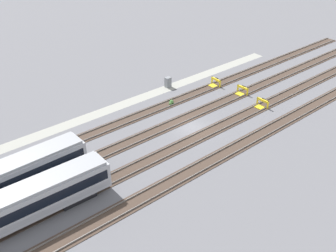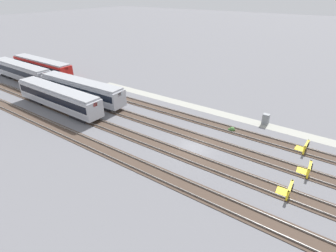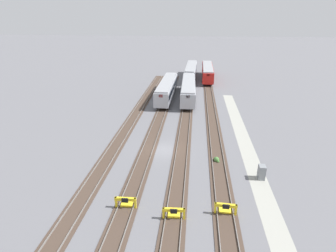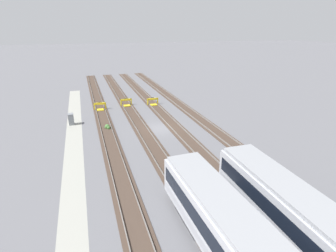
{
  "view_description": "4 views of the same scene",
  "coord_description": "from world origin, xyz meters",
  "px_view_note": "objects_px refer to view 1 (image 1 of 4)",
  "views": [
    {
      "loc": [
        30.09,
        31.41,
        26.99
      ],
      "look_at": [
        3.98,
        -0.0,
        1.8
      ],
      "focal_mm": 42.0,
      "sensor_mm": 36.0,
      "label": 1
    },
    {
      "loc": [
        -12.88,
        24.47,
        17.58
      ],
      "look_at": [
        3.98,
        -0.0,
        1.8
      ],
      "focal_mm": 28.0,
      "sensor_mm": 36.0,
      "label": 2
    },
    {
      "loc": [
        -30.46,
        -3.68,
        16.57
      ],
      "look_at": [
        3.98,
        -0.0,
        1.8
      ],
      "focal_mm": 28.0,
      "sensor_mm": 36.0,
      "label": 3
    },
    {
      "loc": [
        31.77,
        -9.15,
        12.92
      ],
      "look_at": [
        3.98,
        -0.0,
        1.8
      ],
      "focal_mm": 28.0,
      "sensor_mm": 36.0,
      "label": 4
    }
  ],
  "objects_px": {
    "subway_car_front_row_leftmost": "(18,207)",
    "weed_clump": "(171,102)",
    "subway_car_front_row_left_inner": "(0,182)",
    "bumper_stop_near_inner_track": "(241,91)",
    "electrical_cabinet": "(168,82)",
    "bumper_stop_nearest_track": "(215,83)",
    "bumper_stop_middle_track": "(261,104)"
  },
  "relations": [
    {
      "from": "subway_car_front_row_leftmost",
      "to": "bumper_stop_near_inner_track",
      "type": "relative_size",
      "value": 8.98
    },
    {
      "from": "subway_car_front_row_leftmost",
      "to": "subway_car_front_row_left_inner",
      "type": "distance_m",
      "value": 4.53
    },
    {
      "from": "subway_car_front_row_leftmost",
      "to": "electrical_cabinet",
      "type": "bearing_deg",
      "value": -154.96
    },
    {
      "from": "subway_car_front_row_left_inner",
      "to": "bumper_stop_nearest_track",
      "type": "xyz_separation_m",
      "value": [
        -34.87,
        -4.61,
        -1.53
      ]
    },
    {
      "from": "subway_car_front_row_left_inner",
      "to": "weed_clump",
      "type": "distance_m",
      "value": 26.25
    },
    {
      "from": "subway_car_front_row_left_inner",
      "to": "bumper_stop_nearest_track",
      "type": "distance_m",
      "value": 35.21
    },
    {
      "from": "bumper_stop_nearest_track",
      "to": "bumper_stop_middle_track",
      "type": "distance_m",
      "value": 9.11
    },
    {
      "from": "subway_car_front_row_leftmost",
      "to": "bumper_stop_middle_track",
      "type": "distance_m",
      "value": 35.01
    },
    {
      "from": "bumper_stop_nearest_track",
      "to": "bumper_stop_near_inner_track",
      "type": "height_order",
      "value": "same"
    },
    {
      "from": "bumper_stop_nearest_track",
      "to": "electrical_cabinet",
      "type": "relative_size",
      "value": 1.26
    },
    {
      "from": "subway_car_front_row_leftmost",
      "to": "weed_clump",
      "type": "height_order",
      "value": "subway_car_front_row_leftmost"
    },
    {
      "from": "subway_car_front_row_left_inner",
      "to": "subway_car_front_row_leftmost",
      "type": "bearing_deg",
      "value": 90.0
    },
    {
      "from": "subway_car_front_row_leftmost",
      "to": "bumper_stop_nearest_track",
      "type": "bearing_deg",
      "value": -165.31
    },
    {
      "from": "subway_car_front_row_leftmost",
      "to": "weed_clump",
      "type": "relative_size",
      "value": 19.61
    },
    {
      "from": "bumper_stop_middle_track",
      "to": "subway_car_front_row_left_inner",
      "type": "bearing_deg",
      "value": -7.32
    },
    {
      "from": "subway_car_front_row_leftmost",
      "to": "electrical_cabinet",
      "type": "height_order",
      "value": "subway_car_front_row_leftmost"
    },
    {
      "from": "bumper_stop_nearest_track",
      "to": "weed_clump",
      "type": "relative_size",
      "value": 2.18
    },
    {
      "from": "subway_car_front_row_leftmost",
      "to": "bumper_stop_middle_track",
      "type": "bearing_deg",
      "value": -179.94
    },
    {
      "from": "bumper_stop_near_inner_track",
      "to": "weed_clump",
      "type": "bearing_deg",
      "value": -23.31
    },
    {
      "from": "subway_car_front_row_left_inner",
      "to": "bumper_stop_nearest_track",
      "type": "bearing_deg",
      "value": -172.46
    },
    {
      "from": "subway_car_front_row_left_inner",
      "to": "bumper_stop_near_inner_track",
      "type": "relative_size",
      "value": 8.99
    },
    {
      "from": "electrical_cabinet",
      "to": "weed_clump",
      "type": "xyz_separation_m",
      "value": [
        3.19,
        4.61,
        -0.56
      ]
    },
    {
      "from": "subway_car_front_row_leftmost",
      "to": "bumper_stop_nearest_track",
      "type": "height_order",
      "value": "subway_car_front_row_leftmost"
    },
    {
      "from": "bumper_stop_near_inner_track",
      "to": "subway_car_front_row_left_inner",
      "type": "bearing_deg",
      "value": 0.07
    },
    {
      "from": "bumper_stop_near_inner_track",
      "to": "electrical_cabinet",
      "type": "bearing_deg",
      "value": -52.28
    },
    {
      "from": "bumper_stop_nearest_track",
      "to": "electrical_cabinet",
      "type": "distance_m",
      "value": 7.34
    },
    {
      "from": "electrical_cabinet",
      "to": "bumper_stop_middle_track",
      "type": "bearing_deg",
      "value": 113.86
    },
    {
      "from": "bumper_stop_nearest_track",
      "to": "electrical_cabinet",
      "type": "height_order",
      "value": "electrical_cabinet"
    },
    {
      "from": "bumper_stop_near_inner_track",
      "to": "weed_clump",
      "type": "relative_size",
      "value": 2.18
    },
    {
      "from": "subway_car_front_row_leftmost",
      "to": "bumper_stop_middle_track",
      "type": "relative_size",
      "value": 9.0
    },
    {
      "from": "subway_car_front_row_leftmost",
      "to": "electrical_cabinet",
      "type": "distance_m",
      "value": 32.03
    },
    {
      "from": "subway_car_front_row_left_inner",
      "to": "weed_clump",
      "type": "height_order",
      "value": "subway_car_front_row_left_inner"
    }
  ]
}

